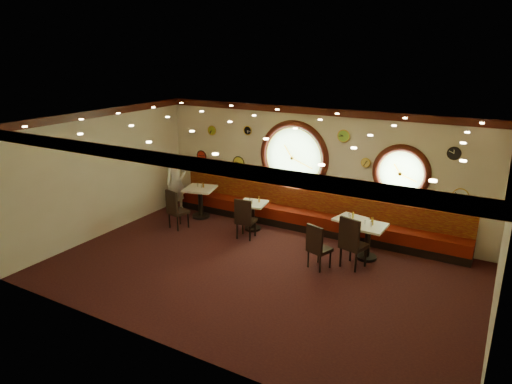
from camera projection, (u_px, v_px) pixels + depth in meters
name	position (u px, v px, depth m)	size (l,w,h in m)	color
floor	(258.00, 271.00, 9.88)	(9.00, 6.00, 0.00)	black
ceiling	(258.00, 124.00, 8.92)	(9.00, 6.00, 0.02)	gold
wall_back	(315.00, 169.00, 11.88)	(9.00, 0.02, 3.20)	beige
wall_front	(161.00, 256.00, 6.91)	(9.00, 0.02, 3.20)	beige
wall_left	(103.00, 173.00, 11.53)	(0.02, 6.00, 3.20)	beige
wall_right	(503.00, 246.00, 7.27)	(0.02, 6.00, 3.20)	beige
molding_back	(316.00, 111.00, 11.39)	(9.00, 0.10, 0.18)	#39110A
molding_front	(156.00, 159.00, 6.50)	(9.00, 0.10, 0.18)	#39110A
molding_left	(99.00, 113.00, 11.05)	(0.10, 6.00, 0.18)	#39110A
banquette_base	(308.00, 226.00, 12.10)	(8.00, 0.55, 0.20)	black
banquette_seat	(309.00, 217.00, 12.03)	(8.00, 0.55, 0.30)	#591007
banquette_back	(312.00, 201.00, 12.09)	(8.00, 0.10, 0.55)	#5F0709
porthole_left_glass	(294.00, 157.00, 12.09)	(1.66, 1.66, 0.02)	#8EC677
porthole_left_frame	(294.00, 157.00, 12.07)	(1.98, 1.98, 0.18)	#39110A
porthole_left_ring	(293.00, 158.00, 12.05)	(1.61, 1.61, 0.03)	gold
porthole_right_glass	(401.00, 173.00, 10.78)	(1.10, 1.10, 0.02)	#8EC677
porthole_right_frame	(401.00, 173.00, 10.76)	(1.38, 1.38, 0.18)	#39110A
porthole_right_ring	(401.00, 173.00, 10.74)	(1.09, 1.09, 0.03)	gold
wall_clock_0	(454.00, 153.00, 10.05)	(0.28, 0.28, 0.03)	black
wall_clock_1	(251.00, 175.00, 12.87)	(0.20, 0.20, 0.03)	white
wall_clock_2	(212.00, 130.00, 13.14)	(0.26, 0.26, 0.03)	#A2BD25
wall_clock_3	(202.00, 156.00, 13.57)	(0.32, 0.32, 0.03)	red
wall_clock_4	(344.00, 189.00, 11.57)	(0.24, 0.24, 0.03)	red
wall_clock_5	(366.00, 163.00, 11.10)	(0.22, 0.22, 0.03)	#E9C94D
wall_clock_6	(239.00, 163.00, 12.97)	(0.36, 0.36, 0.03)	yellow
wall_clock_7	(248.00, 130.00, 12.54)	(0.24, 0.24, 0.03)	black
wall_clock_8	(344.00, 136.00, 11.21)	(0.30, 0.30, 0.03)	#87C73E
wall_clock_9	(461.00, 196.00, 10.21)	(0.34, 0.34, 0.03)	white
table_a	(200.00, 199.00, 12.87)	(0.97, 0.97, 0.88)	black
table_b	(253.00, 213.00, 12.01)	(0.79, 0.79, 0.75)	black
table_c	(350.00, 229.00, 10.96)	(0.80, 0.80, 0.74)	black
table_d	(368.00, 238.00, 10.33)	(0.77, 0.77, 0.81)	black
chair_a	(175.00, 207.00, 12.02)	(0.54, 0.54, 0.66)	black
chair_b	(245.00, 216.00, 11.37)	(0.50, 0.50, 0.66)	black
chair_c	(317.00, 244.00, 9.81)	(0.54, 0.54, 0.64)	black
chair_d	(352.00, 240.00, 9.82)	(0.61, 0.61, 0.73)	black
condiment_a_salt	(198.00, 185.00, 12.87)	(0.04, 0.04, 0.10)	silver
condiment_b_salt	(250.00, 200.00, 12.00)	(0.04, 0.04, 0.10)	silver
condiment_c_salt	(349.00, 215.00, 10.95)	(0.04, 0.04, 0.10)	silver
condiment_d_salt	(365.00, 222.00, 10.30)	(0.03, 0.03, 0.09)	silver
condiment_a_pepper	(202.00, 186.00, 12.76)	(0.03, 0.03, 0.09)	#BBBCC0
condiment_b_pepper	(252.00, 202.00, 11.85)	(0.04, 0.04, 0.10)	silver
condiment_c_pepper	(350.00, 217.00, 10.85)	(0.03, 0.03, 0.09)	silver
condiment_d_pepper	(371.00, 224.00, 10.16)	(0.04, 0.04, 0.11)	silver
condiment_a_bottle	(203.00, 185.00, 12.78)	(0.05, 0.05, 0.15)	orange
condiment_b_bottle	(259.00, 199.00, 11.94)	(0.05, 0.05, 0.16)	gold
condiment_c_bottle	(353.00, 215.00, 10.85)	(0.05, 0.05, 0.16)	gold
condiment_d_bottle	(372.00, 221.00, 10.22)	(0.06, 0.06, 0.18)	gold
waiter	(176.00, 182.00, 13.33)	(0.63, 0.41, 1.72)	white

